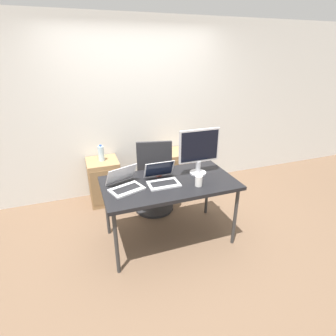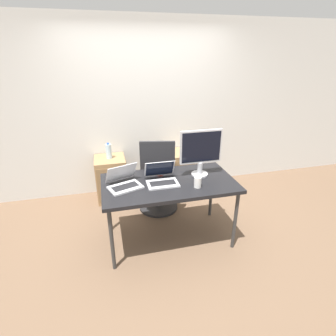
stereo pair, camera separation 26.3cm
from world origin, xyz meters
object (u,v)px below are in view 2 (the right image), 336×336
(cabinet_right, at_px, (181,171))
(laptop_left, at_px, (162,179))
(cabinet_left, at_px, (111,178))
(coffee_cup_white, at_px, (198,182))
(water_bottle, at_px, (109,151))
(laptop_right, at_px, (124,182))
(monitor, at_px, (201,151))
(coffee_cup_brown, at_px, (160,171))
(office_chair, at_px, (158,184))

(cabinet_right, height_order, laptop_left, laptop_left)
(cabinet_left, relative_size, coffee_cup_white, 5.66)
(cabinet_right, distance_m, water_bottle, 1.20)
(laptop_right, relative_size, coffee_cup_white, 3.61)
(monitor, distance_m, coffee_cup_brown, 0.53)
(monitor, bearing_deg, office_chair, 124.82)
(coffee_cup_brown, bearing_deg, office_chair, 81.54)
(office_chair, relative_size, cabinet_right, 1.67)
(coffee_cup_white, bearing_deg, coffee_cup_brown, 129.54)
(office_chair, distance_m, laptop_right, 0.89)
(coffee_cup_white, distance_m, coffee_cup_brown, 0.51)
(water_bottle, xyz_separation_m, laptop_right, (0.12, -1.16, 0.05))
(water_bottle, bearing_deg, laptop_right, -84.28)
(office_chair, xyz_separation_m, cabinet_right, (0.50, 0.54, -0.09))
(cabinet_right, relative_size, monitor, 1.22)
(office_chair, distance_m, water_bottle, 0.89)
(laptop_left, distance_m, coffee_cup_brown, 0.19)
(monitor, bearing_deg, water_bottle, 132.55)
(cabinet_right, distance_m, laptop_right, 1.61)
(laptop_right, distance_m, coffee_cup_brown, 0.47)
(water_bottle, distance_m, laptop_right, 1.17)
(cabinet_right, bearing_deg, laptop_left, -116.57)
(coffee_cup_white, height_order, coffee_cup_brown, coffee_cup_white)
(office_chair, distance_m, cabinet_left, 0.83)
(laptop_right, bearing_deg, cabinet_left, 95.73)
(water_bottle, relative_size, laptop_right, 0.56)
(laptop_left, bearing_deg, coffee_cup_white, -30.19)
(laptop_right, relative_size, coffee_cup_brown, 4.19)
(cabinet_right, height_order, water_bottle, water_bottle)
(water_bottle, bearing_deg, coffee_cup_white, -57.55)
(office_chair, distance_m, laptop_left, 0.76)
(cabinet_right, distance_m, laptop_left, 1.40)
(cabinet_right, bearing_deg, monitor, -95.74)
(office_chair, height_order, cabinet_left, office_chair)
(monitor, distance_m, coffee_cup_white, 0.39)
(water_bottle, height_order, laptop_left, laptop_left)
(cabinet_left, distance_m, cabinet_right, 1.12)
(coffee_cup_brown, bearing_deg, coffee_cup_white, -50.46)
(office_chair, xyz_separation_m, laptop_left, (-0.09, -0.64, 0.40))
(laptop_right, height_order, coffee_cup_white, laptop_right)
(water_bottle, distance_m, laptop_left, 1.29)
(cabinet_right, xyz_separation_m, water_bottle, (-1.12, 0.00, 0.44))
(water_bottle, distance_m, coffee_cup_brown, 1.13)
(office_chair, xyz_separation_m, monitor, (0.39, -0.56, 0.65))
(cabinet_right, relative_size, laptop_right, 1.57)
(office_chair, relative_size, coffee_cup_white, 9.44)
(laptop_right, height_order, monitor, monitor)
(laptop_left, relative_size, coffee_cup_white, 2.93)
(monitor, bearing_deg, laptop_right, -175.77)
(cabinet_right, xyz_separation_m, coffee_cup_white, (-0.24, -1.38, 0.50))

